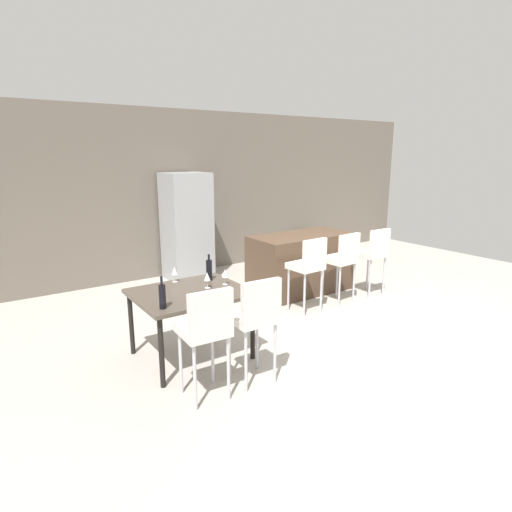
# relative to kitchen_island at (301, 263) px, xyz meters

# --- Properties ---
(ground_plane) EXTENTS (10.00, 10.00, 0.00)m
(ground_plane) POSITION_rel_kitchen_island_xyz_m (-0.32, -1.03, -0.46)
(ground_plane) COLOR #ADA89E
(back_wall) EXTENTS (10.00, 0.12, 2.90)m
(back_wall) POSITION_rel_kitchen_island_xyz_m (-0.32, 2.13, 0.99)
(back_wall) COLOR #665B51
(back_wall) RESTS_ON ground_plane
(kitchen_island) EXTENTS (1.62, 0.79, 0.92)m
(kitchen_island) POSITION_rel_kitchen_island_xyz_m (0.00, 0.00, 0.00)
(kitchen_island) COLOR #4C3828
(kitchen_island) RESTS_ON ground_plane
(bar_chair_left) EXTENTS (0.42, 0.42, 1.05)m
(bar_chair_left) POSITION_rel_kitchen_island_xyz_m (-0.53, -0.77, 0.24)
(bar_chair_left) COLOR silver
(bar_chair_left) RESTS_ON ground_plane
(bar_chair_middle) EXTENTS (0.43, 0.43, 1.05)m
(bar_chair_middle) POSITION_rel_kitchen_island_xyz_m (0.12, -0.77, 0.24)
(bar_chair_middle) COLOR silver
(bar_chair_middle) RESTS_ON ground_plane
(bar_chair_right) EXTENTS (0.40, 0.40, 1.05)m
(bar_chair_right) POSITION_rel_kitchen_island_xyz_m (0.78, -0.78, 0.24)
(bar_chair_right) COLOR silver
(bar_chair_right) RESTS_ON ground_plane
(dining_table) EXTENTS (1.14, 0.96, 0.74)m
(dining_table) POSITION_rel_kitchen_island_xyz_m (-2.44, -1.05, 0.21)
(dining_table) COLOR #4C4238
(dining_table) RESTS_ON ground_plane
(dining_chair_near) EXTENTS (0.42, 0.42, 1.05)m
(dining_chair_near) POSITION_rel_kitchen_island_xyz_m (-2.70, -1.90, 0.24)
(dining_chair_near) COLOR silver
(dining_chair_near) RESTS_ON ground_plane
(dining_chair_far) EXTENTS (0.42, 0.42, 1.05)m
(dining_chair_far) POSITION_rel_kitchen_island_xyz_m (-2.18, -1.90, 0.24)
(dining_chair_far) COLOR silver
(dining_chair_far) RESTS_ON ground_plane
(wine_bottle_left) EXTENTS (0.07, 0.07, 0.30)m
(wine_bottle_left) POSITION_rel_kitchen_island_xyz_m (-2.08, -0.81, 0.40)
(wine_bottle_left) COLOR black
(wine_bottle_left) RESTS_ON dining_table
(wine_bottle_near) EXTENTS (0.06, 0.06, 0.31)m
(wine_bottle_near) POSITION_rel_kitchen_island_xyz_m (-2.87, -1.38, 0.40)
(wine_bottle_near) COLOR black
(wine_bottle_near) RESTS_ON dining_table
(wine_glass_middle) EXTENTS (0.07, 0.07, 0.17)m
(wine_glass_middle) POSITION_rel_kitchen_island_xyz_m (-2.01, -1.06, 0.40)
(wine_glass_middle) COLOR silver
(wine_glass_middle) RESTS_ON dining_table
(wine_glass_right) EXTENTS (0.07, 0.07, 0.17)m
(wine_glass_right) POSITION_rel_kitchen_island_xyz_m (-2.43, -0.65, 0.40)
(wine_glass_right) COLOR silver
(wine_glass_right) RESTS_ON dining_table
(wine_glass_far) EXTENTS (0.07, 0.07, 0.17)m
(wine_glass_far) POSITION_rel_kitchen_island_xyz_m (-2.23, -1.06, 0.40)
(wine_glass_far) COLOR silver
(wine_glass_far) RESTS_ON dining_table
(refrigerator) EXTENTS (0.72, 0.68, 1.84)m
(refrigerator) POSITION_rel_kitchen_island_xyz_m (-1.16, 1.69, 0.46)
(refrigerator) COLOR #939699
(refrigerator) RESTS_ON ground_plane
(potted_plant) EXTENTS (0.36, 0.36, 0.57)m
(potted_plant) POSITION_rel_kitchen_island_xyz_m (1.70, 1.68, -0.13)
(potted_plant) COLOR #38383D
(potted_plant) RESTS_ON ground_plane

